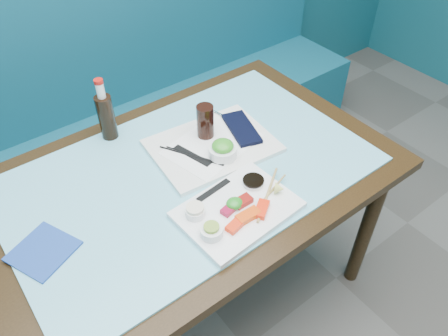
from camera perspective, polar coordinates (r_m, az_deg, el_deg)
booth_bench at (r=2.33m, az=-15.63°, el=4.00°), size 3.00×0.56×1.17m
dining_table at (r=1.56m, az=-4.32°, el=-2.86°), size 1.40×0.90×0.75m
glass_top at (r=1.50m, az=-4.49°, el=-0.54°), size 1.22×0.76×0.01m
sashimi_plate at (r=1.36m, az=1.78°, el=-5.47°), size 0.37×0.28×0.02m
salmon_left at (r=1.30m, az=1.59°, el=-7.41°), size 0.07×0.05×0.02m
salmon_mid at (r=1.32m, az=3.16°, el=-6.23°), size 0.08×0.04×0.02m
salmon_right at (r=1.34m, az=4.95°, el=-5.37°), size 0.08×0.07×0.02m
tuna_left at (r=1.34m, az=0.65°, el=-5.44°), size 0.06×0.04×0.02m
tuna_right at (r=1.36m, az=2.49°, el=-4.35°), size 0.06×0.04×0.02m
seaweed_garnish at (r=1.34m, az=1.37°, el=-4.64°), size 0.06×0.06×0.03m
ramekin_wasabi at (r=1.27m, az=-1.64°, el=-8.26°), size 0.09×0.09×0.03m
wasabi_fill at (r=1.26m, az=-1.66°, el=-7.72°), size 0.06×0.06×0.01m
ramekin_ginger at (r=1.32m, az=-3.77°, el=-5.78°), size 0.08×0.08×0.03m
ginger_fill at (r=1.31m, az=-3.81°, el=-5.25°), size 0.07×0.07×0.01m
soy_dish at (r=1.42m, az=3.84°, el=-1.91°), size 0.08×0.08×0.01m
soy_fill at (r=1.41m, az=3.86°, el=-1.62°), size 0.09×0.09×0.01m
lemon_wedge at (r=1.39m, az=7.25°, el=-2.68°), size 0.05×0.05×0.04m
chopstick_sleeve at (r=1.40m, az=-1.38°, el=-2.90°), size 0.13×0.04×0.00m
wooden_chopstick_a at (r=1.39m, az=5.72°, el=-3.39°), size 0.21×0.15×0.01m
wooden_chopstick_b at (r=1.40m, az=6.02°, el=-3.23°), size 0.19×0.07×0.01m
serving_tray at (r=1.58m, az=-1.52°, el=2.92°), size 0.46×0.36×0.02m
paper_placemat at (r=1.58m, az=-1.53°, el=3.17°), size 0.37×0.30×0.00m
seaweed_bowl at (r=1.51m, az=-0.17°, el=2.13°), size 0.12×0.12×0.04m
seaweed_salad at (r=1.50m, az=-0.17°, el=2.91°), size 0.08×0.08×0.04m
cola_glass at (r=1.58m, az=-2.46°, el=6.10°), size 0.07×0.07×0.13m
navy_pouch at (r=1.64m, az=2.30°, el=5.19°), size 0.14×0.22×0.02m
fork at (r=1.70m, az=-0.11°, el=6.79°), size 0.03×0.10×0.01m
black_chopstick_a at (r=1.53m, az=-4.31°, el=1.60°), size 0.13×0.22×0.01m
black_chopstick_b at (r=1.53m, az=-4.06°, el=1.70°), size 0.10×0.19×0.01m
tray_sleeve at (r=1.53m, az=-4.18°, el=1.63°), size 0.07×0.16×0.00m
cola_bottle_body at (r=1.64m, az=-15.10°, el=6.41°), size 0.08×0.08×0.17m
cola_bottle_neck at (r=1.58m, az=-15.84°, el=9.74°), size 0.03×0.03×0.06m
cola_bottle_cap at (r=1.56m, az=-16.09°, el=10.81°), size 0.04×0.04×0.01m
blue_napkin at (r=1.37m, az=-22.54°, el=-9.97°), size 0.21×0.21×0.01m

